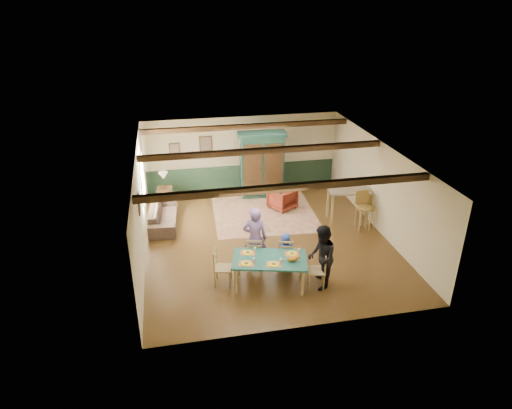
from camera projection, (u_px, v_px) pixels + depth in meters
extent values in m
plane|color=#472E13|center=(266.00, 239.00, 13.54)|extent=(8.00, 8.00, 0.00)
cube|color=beige|center=(242.00, 153.00, 16.53)|extent=(7.00, 0.02, 2.70)
cube|color=beige|center=(140.00, 208.00, 12.34)|extent=(0.02, 8.00, 2.70)
cube|color=beige|center=(380.00, 188.00, 13.61)|extent=(0.02, 8.00, 2.70)
cube|color=silver|center=(267.00, 152.00, 12.40)|extent=(7.00, 8.00, 0.02)
cube|color=#1B3221|center=(242.00, 177.00, 16.89)|extent=(6.95, 0.03, 0.90)
cube|color=black|center=(289.00, 187.00, 10.40)|extent=(6.95, 0.16, 0.16)
cube|color=black|center=(264.00, 151.00, 12.80)|extent=(6.95, 0.16, 0.16)
cube|color=black|center=(247.00, 126.00, 15.10)|extent=(6.95, 0.16, 0.16)
imported|color=#775A9A|center=(255.00, 238.00, 11.80)|extent=(0.71, 0.56, 1.73)
imported|color=black|center=(321.00, 257.00, 11.02)|extent=(0.80, 0.93, 1.65)
imported|color=#2A42A8|center=(285.00, 251.00, 11.92)|extent=(0.56, 0.43, 1.01)
cube|color=beige|center=(262.00, 209.00, 15.42)|extent=(3.49, 4.07, 0.01)
cube|color=#132F25|center=(262.00, 165.00, 15.95)|extent=(1.69, 0.77, 2.33)
imported|color=#4E160F|center=(282.00, 198.00, 15.32)|extent=(1.06, 1.07, 0.72)
imported|color=#413129|center=(163.00, 216.00, 14.25)|extent=(0.96, 2.15, 0.61)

